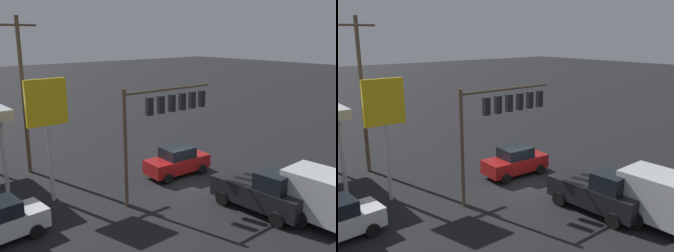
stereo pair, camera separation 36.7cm
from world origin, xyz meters
The scene contains 6 objects.
ground_plane centered at (0.00, 0.00, 0.00)m, with size 200.00×200.00×0.00m, color black.
traffic_signal_assembly centered at (2.01, 0.14, 5.01)m, with size 6.29×0.43×6.52m.
utility_pole centered at (6.91, -8.55, 5.49)m, with size 2.40×0.26×10.39m.
price_sign centered at (7.56, -3.20, 5.20)m, with size 2.28×0.27×6.94m.
sedan_waiting centered at (-0.49, -1.62, 0.95)m, with size 4.49×2.25×1.93m.
pickup_parked centered at (-0.41, 5.28, 1.11)m, with size 2.49×5.30×2.40m.
Camera 1 is at (15.31, 16.16, 9.23)m, focal length 40.00 mm.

